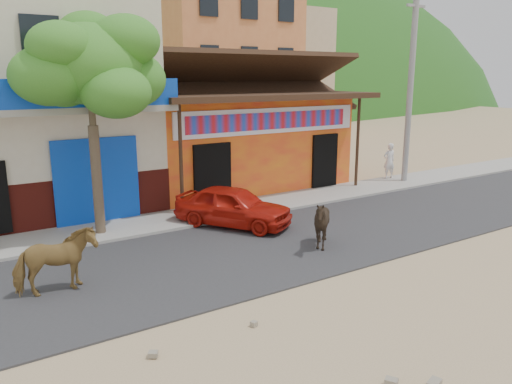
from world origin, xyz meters
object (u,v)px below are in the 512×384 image
(cow_dark, at_px, (322,223))
(scooter, at_px, (207,205))
(tree, at_px, (93,126))
(pedestrian, at_px, (389,161))
(cow_tan, at_px, (56,262))
(red_car, at_px, (233,206))
(utility_pole, at_px, (411,83))

(cow_dark, distance_m, scooter, 3.97)
(tree, relative_size, pedestrian, 3.98)
(cow_tan, xyz_separation_m, red_car, (5.46, 2.13, -0.08))
(scooter, bearing_deg, tree, 107.23)
(red_car, bearing_deg, cow_dark, -105.57)
(cow_dark, bearing_deg, pedestrian, 118.38)
(red_car, height_order, pedestrian, pedestrian)
(cow_dark, bearing_deg, scooter, -162.96)
(tree, relative_size, red_car, 1.70)
(tree, bearing_deg, utility_pole, 0.90)
(red_car, bearing_deg, scooter, 90.80)
(tree, height_order, utility_pole, utility_pole)
(tree, bearing_deg, cow_tan, -118.76)
(utility_pole, distance_m, cow_dark, 9.98)
(utility_pole, xyz_separation_m, cow_dark, (-8.28, -4.41, -3.42))
(utility_pole, height_order, pedestrian, utility_pole)
(pedestrian, bearing_deg, cow_tan, 27.46)
(tree, distance_m, pedestrian, 12.83)
(utility_pole, relative_size, red_car, 2.27)
(cow_dark, height_order, pedestrian, pedestrian)
(cow_dark, xyz_separation_m, pedestrian, (8.08, 5.11, 0.18))
(tree, height_order, cow_dark, tree)
(tree, xyz_separation_m, cow_dark, (4.52, -4.21, -2.42))
(cow_tan, relative_size, cow_dark, 1.23)
(red_car, bearing_deg, cow_tan, 168.48)
(utility_pole, height_order, red_car, utility_pole)
(cow_dark, relative_size, pedestrian, 0.87)
(scooter, xyz_separation_m, pedestrian, (9.50, 1.40, 0.29))
(cow_tan, xyz_separation_m, cow_dark, (6.38, -0.82, -0.02))
(utility_pole, height_order, scooter, utility_pole)
(tree, xyz_separation_m, red_car, (3.60, -1.25, -2.48))
(cow_tan, distance_m, red_car, 5.86)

